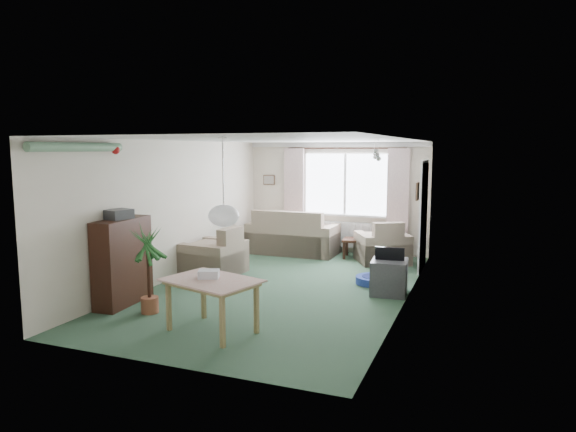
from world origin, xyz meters
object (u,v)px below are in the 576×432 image
(bookshelf, at_px, (123,262))
(pet_bed, at_px, (374,280))
(sofa, at_px, (294,231))
(coffee_table, at_px, (365,249))
(tv_cube, at_px, (389,277))
(armchair_corner, at_px, (382,241))
(houseplant, at_px, (149,270))
(dining_table, at_px, (212,306))
(armchair_left, at_px, (214,250))

(bookshelf, xyz_separation_m, pet_bed, (3.20, 2.44, -0.57))
(sofa, height_order, coffee_table, sofa)
(sofa, relative_size, bookshelf, 1.53)
(bookshelf, bearing_deg, coffee_table, 55.25)
(bookshelf, relative_size, tv_cube, 2.12)
(armchair_corner, relative_size, pet_bed, 1.55)
(houseplant, xyz_separation_m, dining_table, (1.18, -0.34, -0.28))
(armchair_corner, xyz_separation_m, bookshelf, (-3.01, -4.13, 0.20))
(armchair_corner, xyz_separation_m, pet_bed, (0.19, -1.70, -0.36))
(armchair_corner, xyz_separation_m, tv_cube, (0.53, -2.22, -0.16))
(armchair_corner, height_order, armchair_left, armchair_left)
(bookshelf, distance_m, dining_table, 1.91)
(coffee_table, bearing_deg, sofa, 180.00)
(armchair_left, bearing_deg, armchair_corner, 132.30)
(sofa, bearing_deg, coffee_table, -179.97)
(dining_table, bearing_deg, sofa, 98.90)
(tv_cube, bearing_deg, armchair_left, 172.45)
(armchair_corner, distance_m, tv_cube, 2.29)
(bookshelf, relative_size, dining_table, 1.22)
(bookshelf, distance_m, tv_cube, 4.04)
(armchair_left, relative_size, bookshelf, 0.77)
(coffee_table, relative_size, pet_bed, 1.45)
(armchair_left, distance_m, coffee_table, 3.23)
(armchair_corner, relative_size, dining_table, 0.92)
(armchair_corner, height_order, pet_bed, armchair_corner)
(coffee_table, bearing_deg, armchair_left, -134.42)
(tv_cube, bearing_deg, bookshelf, -156.34)
(armchair_left, distance_m, houseplant, 2.32)
(armchair_corner, relative_size, armchair_left, 0.98)
(bookshelf, height_order, pet_bed, bookshelf)
(coffee_table, height_order, houseplant, houseplant)
(dining_table, bearing_deg, pet_bed, 65.04)
(coffee_table, bearing_deg, dining_table, -99.16)
(armchair_left, bearing_deg, houseplant, 11.46)
(houseplant, bearing_deg, tv_cube, 36.20)
(coffee_table, bearing_deg, armchair_corner, -29.94)
(bookshelf, xyz_separation_m, tv_cube, (3.54, 1.91, -0.36))
(armchair_left, xyz_separation_m, dining_table, (1.46, -2.64, -0.11))
(bookshelf, height_order, houseplant, bookshelf)
(dining_table, bearing_deg, coffee_table, 80.84)
(bookshelf, bearing_deg, houseplant, -24.05)
(armchair_corner, relative_size, coffee_table, 1.07)
(armchair_corner, relative_size, houseplant, 0.79)
(coffee_table, height_order, tv_cube, tv_cube)
(tv_cube, bearing_deg, armchair_corner, 98.75)
(sofa, bearing_deg, armchair_left, 73.45)
(armchair_corner, height_order, bookshelf, bookshelf)
(sofa, relative_size, armchair_corner, 2.01)
(sofa, bearing_deg, dining_table, 98.93)
(dining_table, distance_m, tv_cube, 3.03)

